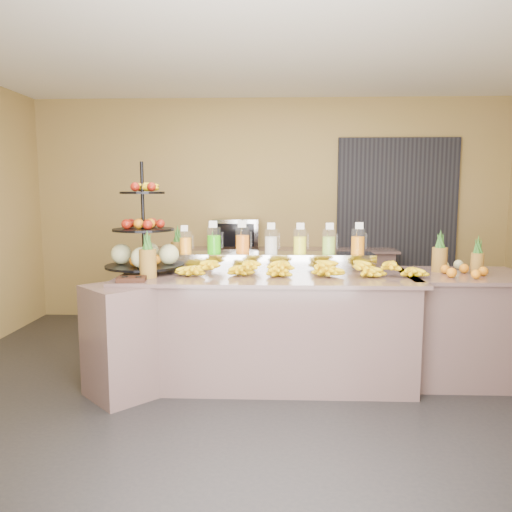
# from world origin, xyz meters

# --- Properties ---
(ground) EXTENTS (6.00, 6.00, 0.00)m
(ground) POSITION_xyz_m (0.00, 0.00, 0.00)
(ground) COLOR black
(ground) RESTS_ON ground
(room_envelope) EXTENTS (6.04, 5.02, 2.82)m
(room_envelope) POSITION_xyz_m (0.19, 0.79, 1.88)
(room_envelope) COLOR olive
(room_envelope) RESTS_ON ground
(buffet_counter) EXTENTS (2.75, 1.25, 0.93)m
(buffet_counter) POSITION_xyz_m (-0.12, 0.26, 0.47)
(buffet_counter) COLOR gray
(buffet_counter) RESTS_ON ground
(right_counter) EXTENTS (1.08, 0.88, 0.93)m
(right_counter) POSITION_xyz_m (1.70, 0.40, 0.47)
(right_counter) COLOR gray
(right_counter) RESTS_ON ground
(back_ledge) EXTENTS (3.10, 0.55, 0.93)m
(back_ledge) POSITION_xyz_m (0.00, 2.25, 0.47)
(back_ledge) COLOR gray
(back_ledge) RESTS_ON ground
(pitcher_tray) EXTENTS (1.85, 0.30, 0.15)m
(pitcher_tray) POSITION_xyz_m (0.03, 0.58, 1.01)
(pitcher_tray) COLOR gray
(pitcher_tray) RESTS_ON buffet_counter
(juice_pitcher_orange_a) EXTENTS (0.11, 0.11, 0.26)m
(juice_pitcher_orange_a) POSITION_xyz_m (-0.75, 0.58, 1.17)
(juice_pitcher_orange_a) COLOR silver
(juice_pitcher_orange_a) RESTS_ON pitcher_tray
(juice_pitcher_green) EXTENTS (0.13, 0.13, 0.31)m
(juice_pitcher_green) POSITION_xyz_m (-0.49, 0.58, 1.18)
(juice_pitcher_green) COLOR silver
(juice_pitcher_green) RESTS_ON pitcher_tray
(juice_pitcher_orange_b) EXTENTS (0.13, 0.13, 0.31)m
(juice_pitcher_orange_b) POSITION_xyz_m (-0.23, 0.58, 1.18)
(juice_pitcher_orange_b) COLOR silver
(juice_pitcher_orange_b) RESTS_ON pitcher_tray
(juice_pitcher_milk) EXTENTS (0.12, 0.12, 0.29)m
(juice_pitcher_milk) POSITION_xyz_m (0.03, 0.58, 1.18)
(juice_pitcher_milk) COLOR silver
(juice_pitcher_milk) RESTS_ON pitcher_tray
(juice_pitcher_lemon) EXTENTS (0.12, 0.12, 0.29)m
(juice_pitcher_lemon) POSITION_xyz_m (0.29, 0.58, 1.18)
(juice_pitcher_lemon) COLOR silver
(juice_pitcher_lemon) RESTS_ON pitcher_tray
(juice_pitcher_lime) EXTENTS (0.12, 0.12, 0.29)m
(juice_pitcher_lime) POSITION_xyz_m (0.55, 0.58, 1.18)
(juice_pitcher_lime) COLOR silver
(juice_pitcher_lime) RESTS_ON pitcher_tray
(juice_pitcher_orange_c) EXTENTS (0.12, 0.13, 0.30)m
(juice_pitcher_orange_c) POSITION_xyz_m (0.81, 0.58, 1.18)
(juice_pitcher_orange_c) COLOR silver
(juice_pitcher_orange_c) RESTS_ON pitcher_tray
(banana_heap) EXTENTS (2.10, 0.19, 0.17)m
(banana_heap) POSITION_xyz_m (0.29, 0.28, 1.01)
(banana_heap) COLOR #FFE90C
(banana_heap) RESTS_ON buffet_counter
(fruit_stand) EXTENTS (0.84, 0.84, 0.96)m
(fruit_stand) POSITION_xyz_m (-1.04, 0.40, 1.17)
(fruit_stand) COLOR black
(fruit_stand) RESTS_ON buffet_counter
(condiment_caddy) EXTENTS (0.24, 0.20, 0.03)m
(condiment_caddy) POSITION_xyz_m (-1.07, -0.07, 0.95)
(condiment_caddy) COLOR black
(condiment_caddy) RESTS_ON buffet_counter
(pineapple_left_a) EXTENTS (0.14, 0.14, 0.40)m
(pineapple_left_a) POSITION_xyz_m (-0.98, 0.10, 1.08)
(pineapple_left_a) COLOR brown
(pineapple_left_a) RESTS_ON buffet_counter
(pineapple_left_b) EXTENTS (0.13, 0.13, 0.40)m
(pineapple_left_b) POSITION_xyz_m (-0.85, 0.73, 1.08)
(pineapple_left_b) COLOR brown
(pineapple_left_b) RESTS_ON buffet_counter
(right_fruit_pile) EXTENTS (0.41, 0.39, 0.21)m
(right_fruit_pile) POSITION_xyz_m (1.65, 0.38, 1.00)
(right_fruit_pile) COLOR brown
(right_fruit_pile) RESTS_ON right_counter
(oven_warmer) EXTENTS (0.57, 0.40, 0.37)m
(oven_warmer) POSITION_xyz_m (-0.41, 2.25, 1.12)
(oven_warmer) COLOR gray
(oven_warmer) RESTS_ON back_ledge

